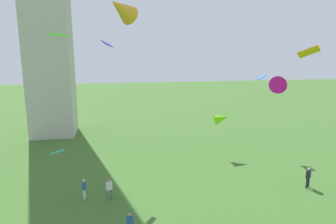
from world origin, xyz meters
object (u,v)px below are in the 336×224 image
(kite_flying_7, at_px, (121,9))
(kite_flying_8, at_px, (222,118))
(person_2, at_px, (84,188))
(kite_flying_2, at_px, (107,44))
(kite_flying_6, at_px, (59,35))
(kite_flying_3, at_px, (275,87))
(person_3, at_px, (109,188))
(kite_flying_1, at_px, (309,52))
(person_1, at_px, (308,176))
(kite_flying_0, at_px, (57,152))
(person_4, at_px, (130,223))
(kite_flying_5, at_px, (261,77))

(kite_flying_7, xyz_separation_m, kite_flying_8, (11.41, 12.38, -9.55))
(person_2, distance_m, kite_flying_2, 12.87)
(kite_flying_6, bearing_deg, kite_flying_3, -80.30)
(person_3, distance_m, kite_flying_2, 12.89)
(kite_flying_1, height_order, kite_flying_2, kite_flying_2)
(kite_flying_6, relative_size, kite_flying_7, 0.86)
(kite_flying_3, distance_m, kite_flying_6, 18.79)
(person_1, relative_size, kite_flying_1, 0.89)
(kite_flying_0, relative_size, kite_flying_2, 1.13)
(kite_flying_0, relative_size, kite_flying_7, 0.62)
(person_1, relative_size, kite_flying_7, 0.82)
(person_3, bearing_deg, kite_flying_2, 56.83)
(person_1, xyz_separation_m, kite_flying_8, (-4.15, 9.55, 3.20))
(person_1, bearing_deg, kite_flying_8, 78.00)
(person_4, height_order, kite_flying_0, kite_flying_0)
(kite_flying_2, bearing_deg, person_2, -155.17)
(kite_flying_8, bearing_deg, person_3, 127.77)
(kite_flying_3, bearing_deg, person_3, 23.77)
(person_3, relative_size, person_4, 1.05)
(kite_flying_1, height_order, kite_flying_3, kite_flying_1)
(kite_flying_6, distance_m, kite_flying_8, 18.76)
(kite_flying_6, bearing_deg, kite_flying_1, -78.02)
(kite_flying_2, xyz_separation_m, kite_flying_7, (0.92, -10.35, 1.53))
(person_3, distance_m, kite_flying_5, 21.73)
(person_4, distance_m, kite_flying_5, 23.55)
(kite_flying_6, bearing_deg, person_4, -131.50)
(kite_flying_1, xyz_separation_m, kite_flying_3, (-3.09, -0.21, -3.00))
(person_3, height_order, kite_flying_3, kite_flying_3)
(person_2, bearing_deg, kite_flying_3, -88.16)
(person_4, relative_size, kite_flying_2, 1.33)
(kite_flying_0, bearing_deg, kite_flying_2, 138.73)
(kite_flying_1, relative_size, kite_flying_7, 0.92)
(person_1, xyz_separation_m, kite_flying_6, (-20.35, 5.75, 11.86))
(person_3, xyz_separation_m, kite_flying_1, (17.34, 0.92, 10.54))
(person_3, height_order, kite_flying_5, kite_flying_5)
(kite_flying_7, bearing_deg, kite_flying_0, 176.86)
(kite_flying_3, xyz_separation_m, kite_flying_8, (-1.68, 7.56, -4.27))
(kite_flying_2, distance_m, kite_flying_8, 14.84)
(kite_flying_2, height_order, kite_flying_8, kite_flying_2)
(person_2, distance_m, kite_flying_3, 17.88)
(person_3, distance_m, kite_flying_8, 15.39)
(person_4, distance_m, kite_flying_7, 12.90)
(kite_flying_1, bearing_deg, person_2, -136.46)
(kite_flying_2, bearing_deg, kite_flying_5, -33.42)
(person_3, relative_size, kite_flying_2, 1.39)
(person_1, distance_m, kite_flying_3, 8.12)
(kite_flying_5, xyz_separation_m, kite_flying_6, (-21.53, -5.12, 4.18))
(kite_flying_2, bearing_deg, kite_flying_7, -129.11)
(kite_flying_0, height_order, kite_flying_2, kite_flying_2)
(kite_flying_0, relative_size, kite_flying_1, 0.67)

